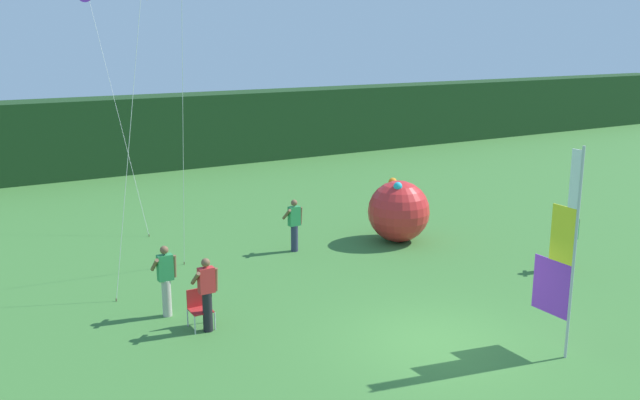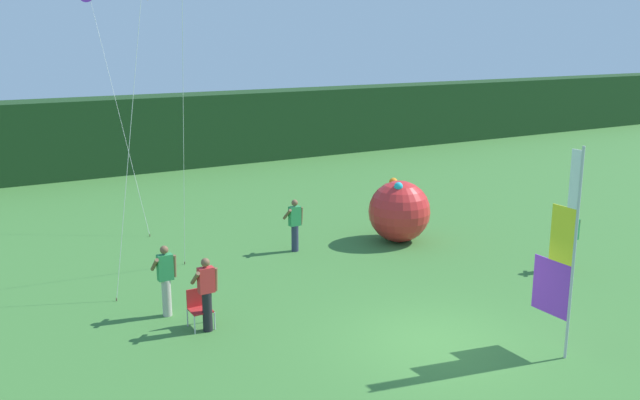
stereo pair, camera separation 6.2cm
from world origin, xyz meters
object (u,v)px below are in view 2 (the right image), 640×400
person_far_right (207,292)px  banner_flag (562,256)px  inflatable_balloon (399,211)px  person_near_banner (166,279)px  folding_chair (199,306)px  person_far_left (572,238)px  person_mid_field (295,224)px

person_far_right → banner_flag: bearing=-38.5°
banner_flag → inflatable_balloon: (1.98, 8.23, -1.14)m
person_near_banner → folding_chair: 1.17m
folding_chair → inflatable_balloon: bearing=21.6°
person_far_left → person_far_right: 10.67m
person_far_right → inflatable_balloon: bearing=23.7°
person_mid_field → person_far_right: person_far_right is taller
inflatable_balloon → folding_chair: bearing=-158.4°
person_mid_field → person_far_left: size_ratio=0.98×
person_far_left → folding_chair: 10.80m
person_far_left → person_near_banner: bearing=167.4°
banner_flag → person_mid_field: 9.20m
banner_flag → person_mid_field: (-1.45, 9.00, -1.27)m
person_far_right → folding_chair: bearing=105.0°
banner_flag → person_near_banner: banner_flag is taller
folding_chair → banner_flag: bearing=-39.9°
inflatable_balloon → person_mid_field: bearing=167.5°
person_near_banner → folding_chair: (0.44, -1.00, -0.43)m
person_far_right → inflatable_balloon: 8.69m
person_near_banner → inflatable_balloon: bearing=14.4°
person_mid_field → person_far_left: (6.08, -5.43, 0.02)m
person_mid_field → person_far_left: 8.15m
banner_flag → person_far_right: size_ratio=2.58×
person_mid_field → folding_chair: 6.07m
person_near_banner → inflatable_balloon: size_ratio=0.85×
banner_flag → person_near_banner: bearing=137.0°
banner_flag → folding_chair: size_ratio=5.03×
person_near_banner → folding_chair: size_ratio=1.97×
person_far_left → inflatable_balloon: 5.37m
person_near_banner → person_mid_field: bearing=30.3°
folding_chair → person_far_right: bearing=-75.0°
person_mid_field → inflatable_balloon: size_ratio=0.80×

